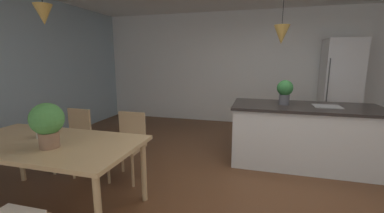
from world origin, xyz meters
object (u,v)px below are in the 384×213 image
dining_table (47,148)px  kitchen_island (304,135)px  potted_plant_on_table (47,122)px  chair_far_left (74,138)px  refrigerator (340,87)px  chair_far_right (128,143)px  potted_plant_on_island (285,90)px  vase_on_dining_table (40,130)px

dining_table → kitchen_island: bearing=35.2°
dining_table → potted_plant_on_table: (0.17, -0.12, 0.31)m
chair_far_left → refrigerator: bearing=36.3°
chair_far_right → refrigerator: size_ratio=0.44×
chair_far_right → refrigerator: bearing=42.8°
potted_plant_on_island → dining_table: bearing=-141.5°
dining_table → chair_far_left: 0.97m
chair_far_left → vase_on_dining_table: bearing=-70.4°
chair_far_left → vase_on_dining_table: size_ratio=4.94×
chair_far_right → vase_on_dining_table: size_ratio=4.94×
vase_on_dining_table → potted_plant_on_table: bearing=-32.7°
kitchen_island → chair_far_left: bearing=-161.1°
dining_table → potted_plant_on_table: bearing=-35.1°
dining_table → potted_plant_on_table: size_ratio=4.47×
kitchen_island → potted_plant_on_table: potted_plant_on_table is taller
chair_far_left → vase_on_dining_table: (0.27, -0.76, 0.36)m
dining_table → chair_far_left: bearing=116.6°
chair_far_right → potted_plant_on_table: bearing=-104.6°
chair_far_left → potted_plant_on_table: potted_plant_on_table is taller
potted_plant_on_table → chair_far_left: bearing=121.7°
dining_table → potted_plant_on_island: size_ratio=5.20×
potted_plant_on_island → potted_plant_on_table: 3.05m
kitchen_island → potted_plant_on_table: size_ratio=4.89×
refrigerator → potted_plant_on_table: bearing=-131.3°
dining_table → potted_plant_on_island: 3.13m
chair_far_right → potted_plant_on_island: potted_plant_on_island is taller
potted_plant_on_table → refrigerator: bearing=48.7°
dining_table → kitchen_island: kitchen_island is taller
chair_far_left → potted_plant_on_table: (0.60, -0.97, 0.52)m
chair_far_right → dining_table: bearing=-116.7°
dining_table → chair_far_left: chair_far_left is taller
chair_far_left → kitchen_island: 3.34m
dining_table → potted_plant_on_island: (2.43, 1.93, 0.43)m
potted_plant_on_island → vase_on_dining_table: bearing=-144.5°
potted_plant_on_island → potted_plant_on_table: (-2.25, -2.05, -0.12)m
kitchen_island → vase_on_dining_table: bearing=-147.5°
potted_plant_on_island → potted_plant_on_table: potted_plant_on_island is taller
chair_far_right → chair_far_left: same height
chair_far_right → kitchen_island: 2.55m
chair_far_left → potted_plant_on_table: bearing=-58.3°
chair_far_right → kitchen_island: size_ratio=0.42×
dining_table → chair_far_left: (-0.43, 0.85, -0.20)m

